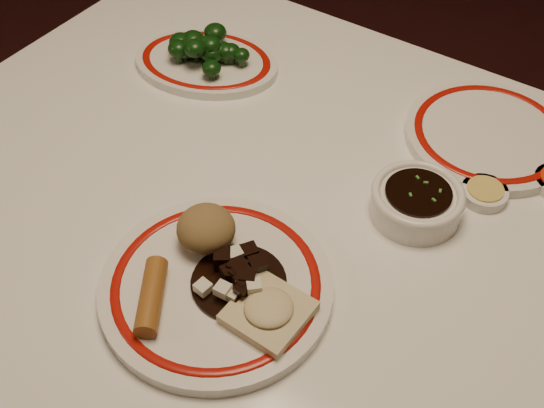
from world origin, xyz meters
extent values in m
cube|color=white|center=(0.00, 0.00, 0.73)|extent=(1.20, 0.90, 0.04)
cylinder|color=black|center=(-0.54, 0.39, 0.35)|extent=(0.06, 0.06, 0.71)
cylinder|color=white|center=(-0.01, -0.16, 0.76)|extent=(0.35, 0.35, 0.02)
torus|color=#9E0F08|center=(-0.01, -0.16, 0.77)|extent=(0.30, 0.30, 0.00)
ellipsoid|color=olive|center=(-0.06, -0.12, 0.79)|extent=(0.07, 0.07, 0.05)
cylinder|color=#995E25|center=(-0.05, -0.23, 0.78)|extent=(0.08, 0.10, 0.03)
cube|color=beige|center=(0.07, -0.16, 0.77)|extent=(0.09, 0.09, 0.01)
ellipsoid|color=beige|center=(0.07, -0.16, 0.78)|extent=(0.06, 0.06, 0.02)
cylinder|color=black|center=(0.01, -0.15, 0.77)|extent=(0.12, 0.12, 0.00)
cube|color=black|center=(0.03, -0.17, 0.78)|extent=(0.02, 0.02, 0.01)
cube|color=black|center=(-0.03, -0.13, 0.78)|extent=(0.02, 0.02, 0.01)
cube|color=black|center=(0.02, -0.12, 0.78)|extent=(0.03, 0.03, 0.02)
cube|color=black|center=(0.00, -0.14, 0.78)|extent=(0.02, 0.02, 0.02)
cube|color=black|center=(0.03, -0.15, 0.79)|extent=(0.03, 0.03, 0.02)
cube|color=black|center=(0.01, -0.15, 0.79)|extent=(0.02, 0.02, 0.02)
cube|color=black|center=(0.03, -0.15, 0.79)|extent=(0.02, 0.02, 0.02)
cube|color=black|center=(-0.02, -0.14, 0.78)|extent=(0.03, 0.03, 0.02)
cube|color=black|center=(0.02, -0.16, 0.78)|extent=(0.02, 0.02, 0.02)
cube|color=black|center=(0.01, -0.14, 0.79)|extent=(0.03, 0.03, 0.02)
cube|color=black|center=(-0.02, -0.14, 0.79)|extent=(0.03, 0.03, 0.02)
cube|color=black|center=(-0.02, -0.13, 0.78)|extent=(0.02, 0.02, 0.02)
cube|color=black|center=(0.01, -0.14, 0.78)|extent=(0.02, 0.02, 0.02)
cube|color=black|center=(0.01, -0.14, 0.78)|extent=(0.02, 0.02, 0.02)
cube|color=black|center=(0.00, -0.11, 0.78)|extent=(0.03, 0.03, 0.02)
cube|color=black|center=(0.01, -0.15, 0.78)|extent=(0.03, 0.03, 0.02)
cube|color=black|center=(0.03, -0.16, 0.79)|extent=(0.02, 0.02, 0.01)
cube|color=black|center=(0.00, -0.15, 0.78)|extent=(0.02, 0.02, 0.02)
cube|color=beige|center=(0.02, -0.17, 0.78)|extent=(0.02, 0.02, 0.01)
cube|color=beige|center=(0.01, -0.17, 0.79)|extent=(0.02, 0.02, 0.01)
cube|color=beige|center=(-0.01, -0.18, 0.78)|extent=(0.02, 0.02, 0.01)
cube|color=beige|center=(0.04, -0.15, 0.79)|extent=(0.02, 0.02, 0.01)
cube|color=beige|center=(-0.01, -0.13, 0.79)|extent=(0.02, 0.02, 0.01)
torus|color=#9E0F08|center=(-0.30, 0.20, 0.77)|extent=(0.26, 0.26, 0.00)
cylinder|color=#23471C|center=(-0.33, 0.20, 0.77)|extent=(0.01, 0.01, 0.01)
ellipsoid|color=black|center=(-0.33, 0.20, 0.79)|extent=(0.04, 0.04, 0.03)
cylinder|color=#23471C|center=(-0.27, 0.21, 0.77)|extent=(0.01, 0.01, 0.01)
ellipsoid|color=black|center=(-0.27, 0.21, 0.79)|extent=(0.03, 0.03, 0.03)
cylinder|color=#23471C|center=(-0.26, 0.16, 0.77)|extent=(0.01, 0.01, 0.01)
ellipsoid|color=black|center=(-0.26, 0.16, 0.78)|extent=(0.03, 0.03, 0.02)
cylinder|color=#23471C|center=(-0.32, 0.24, 0.77)|extent=(0.01, 0.01, 0.01)
ellipsoid|color=black|center=(-0.32, 0.24, 0.79)|extent=(0.04, 0.04, 0.03)
cylinder|color=#23471C|center=(-0.34, 0.17, 0.77)|extent=(0.01, 0.01, 0.02)
ellipsoid|color=black|center=(-0.34, 0.17, 0.79)|extent=(0.03, 0.03, 0.03)
cylinder|color=#23471C|center=(-0.35, 0.18, 0.77)|extent=(0.01, 0.01, 0.01)
ellipsoid|color=black|center=(-0.35, 0.18, 0.79)|extent=(0.04, 0.04, 0.03)
cylinder|color=#23471C|center=(-0.24, 0.22, 0.77)|extent=(0.01, 0.01, 0.01)
ellipsoid|color=black|center=(-0.24, 0.22, 0.79)|extent=(0.03, 0.03, 0.02)
cylinder|color=#23471C|center=(-0.28, 0.21, 0.77)|extent=(0.01, 0.01, 0.01)
ellipsoid|color=black|center=(-0.28, 0.21, 0.79)|extent=(0.03, 0.03, 0.03)
cylinder|color=#23471C|center=(-0.29, 0.19, 0.77)|extent=(0.01, 0.01, 0.01)
ellipsoid|color=black|center=(-0.29, 0.19, 0.79)|extent=(0.04, 0.04, 0.03)
cylinder|color=#23471C|center=(-0.30, 0.20, 0.77)|extent=(0.01, 0.01, 0.01)
ellipsoid|color=black|center=(-0.30, 0.20, 0.79)|extent=(0.04, 0.04, 0.03)
cylinder|color=#23471C|center=(-0.26, 0.21, 0.77)|extent=(0.01, 0.01, 0.01)
ellipsoid|color=black|center=(-0.26, 0.21, 0.79)|extent=(0.03, 0.03, 0.02)
cylinder|color=#23471C|center=(-0.28, 0.19, 0.77)|extent=(0.01, 0.01, 0.01)
ellipsoid|color=black|center=(-0.28, 0.19, 0.78)|extent=(0.03, 0.03, 0.02)
cylinder|color=#23471C|center=(-0.31, 0.19, 0.77)|extent=(0.01, 0.01, 0.01)
ellipsoid|color=black|center=(-0.31, 0.19, 0.78)|extent=(0.03, 0.03, 0.02)
cylinder|color=#23471C|center=(-0.33, 0.18, 0.77)|extent=(0.01, 0.01, 0.01)
ellipsoid|color=black|center=(-0.33, 0.18, 0.79)|extent=(0.04, 0.04, 0.03)
ellipsoid|color=black|center=(-0.30, 0.19, 0.80)|extent=(0.03, 0.03, 0.02)
ellipsoid|color=black|center=(-0.30, 0.17, 0.80)|extent=(0.04, 0.04, 0.03)
ellipsoid|color=black|center=(-0.29, 0.20, 0.80)|extent=(0.04, 0.04, 0.03)
ellipsoid|color=black|center=(-0.31, 0.19, 0.79)|extent=(0.02, 0.02, 0.02)
cylinder|color=white|center=(0.13, 0.09, 0.77)|extent=(0.12, 0.12, 0.04)
cylinder|color=black|center=(0.13, 0.09, 0.79)|extent=(0.09, 0.09, 0.00)
cylinder|color=white|center=(0.20, 0.17, 0.76)|extent=(0.06, 0.06, 0.02)
cylinder|color=#D9BD59|center=(0.20, 0.17, 0.77)|extent=(0.05, 0.05, 0.00)
cylinder|color=white|center=(0.16, 0.29, 0.76)|extent=(0.31, 0.31, 0.02)
torus|color=#9E0F08|center=(0.16, 0.29, 0.77)|extent=(0.27, 0.27, 0.00)
camera|label=1|loc=(0.32, -0.53, 1.43)|focal=45.00mm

